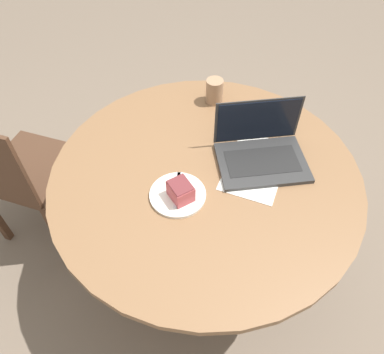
# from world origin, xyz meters

# --- Properties ---
(ground_plane) EXTENTS (12.00, 12.00, 0.00)m
(ground_plane) POSITION_xyz_m (0.00, 0.00, 0.00)
(ground_plane) COLOR #6B5B4C
(dining_table) EXTENTS (1.22, 1.22, 0.74)m
(dining_table) POSITION_xyz_m (0.00, 0.00, 0.59)
(dining_table) COLOR brown
(dining_table) RESTS_ON ground_plane
(chair) EXTENTS (0.57, 0.57, 0.90)m
(chair) POSITION_xyz_m (-0.50, 0.74, 0.47)
(chair) COLOR #472D1E
(chair) RESTS_ON ground_plane
(paper_document) EXTENTS (0.40, 0.35, 0.00)m
(paper_document) POSITION_xyz_m (0.17, -0.11, 0.74)
(paper_document) COLOR white
(paper_document) RESTS_ON dining_table
(plate) EXTENTS (0.21, 0.21, 0.01)m
(plate) POSITION_xyz_m (-0.16, -0.01, 0.75)
(plate) COLOR silver
(plate) RESTS_ON dining_table
(cake_slice) EXTENTS (0.09, 0.10, 0.07)m
(cake_slice) POSITION_xyz_m (-0.16, -0.03, 0.79)
(cake_slice) COLOR #B74C51
(cake_slice) RESTS_ON plate
(fork) EXTENTS (0.14, 0.13, 0.00)m
(fork) POSITION_xyz_m (-0.13, 0.01, 0.76)
(fork) COLOR silver
(fork) RESTS_ON plate
(coffee_glass) EXTENTS (0.08, 0.08, 0.11)m
(coffee_glass) POSITION_xyz_m (0.33, 0.30, 0.80)
(coffee_glass) COLOR #997556
(coffee_glass) RESTS_ON dining_table
(laptop) EXTENTS (0.43, 0.41, 0.22)m
(laptop) POSITION_xyz_m (0.21, -0.09, 0.78)
(laptop) COLOR #2D2D2D
(laptop) RESTS_ON dining_table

